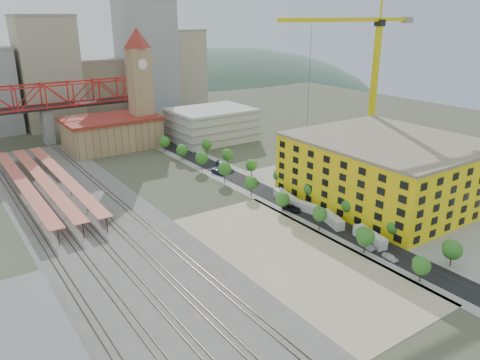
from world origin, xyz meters
TOP-DOWN VIEW (x-y plane):
  - ground at (0.00, 0.00)m, footprint 400.00×400.00m
  - ballast_strip at (-36.00, 17.50)m, footprint 36.00×165.00m
  - dirt_lot at (-4.00, -31.50)m, footprint 28.00×67.00m
  - street_asphalt at (16.00, 15.00)m, footprint 12.00×170.00m
  - sidewalk_west at (10.50, 15.00)m, footprint 3.00×170.00m
  - sidewalk_east at (21.50, 15.00)m, footprint 3.00×170.00m
  - construction_pad at (45.00, -20.00)m, footprint 50.00×90.00m
  - rail_tracks at (-37.80, 17.50)m, footprint 26.56×160.00m
  - platform_canopies at (-41.00, 45.00)m, footprint 16.00×80.00m
  - station_hall at (-5.00, 82.00)m, footprint 38.00×24.00m
  - clock_tower at (8.00, 79.99)m, footprint 12.00×12.00m
  - parking_garage at (36.00, 70.00)m, footprint 34.00×26.00m
  - truss_bridge at (-25.00, 105.00)m, footprint 94.00×9.60m
  - construction_building at (42.00, -20.00)m, footprint 44.60×50.60m
  - street_trees at (16.00, 5.00)m, footprint 15.40×124.40m
  - skyline at (7.47, 142.31)m, footprint 133.00×46.00m
  - distant_hills at (45.28, 260.00)m, footprint 647.00×264.00m
  - tower_crane at (61.06, 6.80)m, footprint 56.08×6.52m
  - site_trailer_a at (16.00, -36.91)m, footprint 4.49×10.41m
  - site_trailer_b at (16.00, -24.12)m, footprint 5.07×9.67m
  - site_trailer_c at (16.00, -12.56)m, footprint 4.33×9.23m
  - site_trailer_d at (16.00, -4.48)m, footprint 4.51×10.13m
  - car_0 at (13.00, -45.51)m, footprint 1.79×4.10m
  - car_1 at (13.00, -38.65)m, footprint 2.37×4.94m
  - car_2 at (13.00, -11.14)m, footprint 3.22×5.96m
  - car_3 at (13.00, 28.46)m, footprint 2.91×5.52m
  - car_4 at (19.00, -31.85)m, footprint 2.10×4.45m
  - car_5 at (19.00, -1.97)m, footprint 2.11×4.29m
  - car_6 at (19.00, 1.09)m, footprint 2.66×5.05m
  - car_7 at (19.00, 35.59)m, footprint 2.43×5.24m

SIDE VIEW (x-z plane):
  - distant_hills at x=45.28m, z-range -193.04..33.96m
  - ground at x=0.00m, z-range 0.00..0.00m
  - street_trees at x=16.00m, z-range -4.00..4.00m
  - sidewalk_west at x=10.50m, z-range 0.00..0.04m
  - sidewalk_east at x=21.50m, z-range 0.00..0.04m
  - ballast_strip at x=-36.00m, z-range 0.00..0.06m
  - dirt_lot at x=-4.00m, z-range 0.00..0.06m
  - street_asphalt at x=16.00m, z-range 0.00..0.06m
  - construction_pad at x=45.00m, z-range 0.00..0.06m
  - rail_tracks at x=-37.80m, z-range 0.06..0.24m
  - car_5 at x=19.00m, z-range 0.00..1.35m
  - car_6 at x=19.00m, z-range 0.00..1.35m
  - car_0 at x=13.00m, z-range 0.00..1.37m
  - car_4 at x=19.00m, z-range 0.00..1.47m
  - car_7 at x=19.00m, z-range 0.00..1.48m
  - car_3 at x=13.00m, z-range 0.00..1.52m
  - car_1 at x=13.00m, z-range 0.00..1.56m
  - car_2 at x=13.00m, z-range 0.00..1.59m
  - site_trailer_c at x=16.00m, z-range 0.00..2.44m
  - site_trailer_b at x=16.00m, z-range 0.00..2.56m
  - site_trailer_d at x=16.00m, z-range 0.00..2.69m
  - site_trailer_a at x=16.00m, z-range 0.00..2.76m
  - platform_canopies at x=-41.00m, z-range 1.93..6.06m
  - station_hall at x=-5.00m, z-range 0.12..13.22m
  - parking_garage at x=36.00m, z-range 0.00..14.00m
  - construction_building at x=42.00m, z-range 0.01..18.81m
  - truss_bridge at x=-25.00m, z-range 6.06..31.66m
  - skyline at x=7.47m, z-range -7.19..52.81m
  - clock_tower at x=8.00m, z-range 2.70..54.70m
  - tower_crane at x=61.06m, z-range 7.02..66.93m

